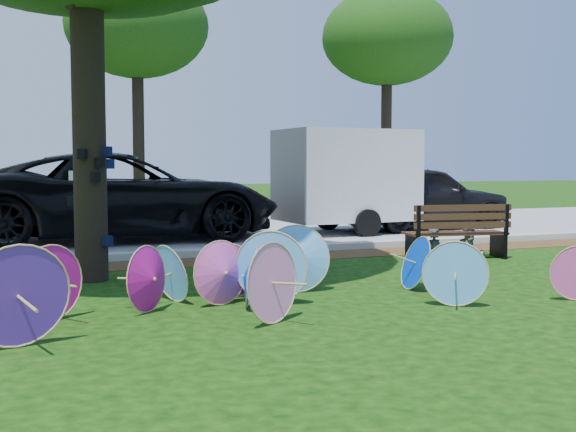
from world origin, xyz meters
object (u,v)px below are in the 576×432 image
at_px(cargo_trailer, 347,175).
at_px(person_right, 471,224).
at_px(person_left, 435,229).
at_px(black_van, 122,197).
at_px(parasol_pile, 259,274).
at_px(dark_pickup, 420,197).
at_px(park_bench, 455,231).

height_order(cargo_trailer, person_right, cargo_trailer).
bearing_deg(person_left, person_right, -21.53).
bearing_deg(black_van, parasol_pile, -177.26).
height_order(dark_pickup, person_right, dark_pickup).
bearing_deg(person_left, black_van, 110.03).
xyz_separation_m(black_van, person_left, (4.34, -4.90, -0.39)).
distance_m(park_bench, person_right, 0.37).
bearing_deg(dark_pickup, cargo_trailer, 93.73).
relative_size(person_left, person_right, 0.92).
relative_size(parasol_pile, person_left, 6.79).
xyz_separation_m(park_bench, person_left, (-0.35, 0.05, 0.06)).
bearing_deg(person_left, park_bench, -29.66).
relative_size(cargo_trailer, park_bench, 1.68).
relative_size(parasol_pile, park_bench, 3.98).
xyz_separation_m(parasol_pile, person_left, (4.08, 2.76, 0.12)).
xyz_separation_m(cargo_trailer, park_bench, (-0.26, -4.54, -0.86)).
bearing_deg(cargo_trailer, black_van, 172.97).
bearing_deg(park_bench, person_left, -177.92).
xyz_separation_m(cargo_trailer, person_left, (-0.61, -4.49, -0.81)).
height_order(cargo_trailer, park_bench, cargo_trailer).
bearing_deg(parasol_pile, park_bench, 31.46).
bearing_deg(dark_pickup, person_left, 145.75).
bearing_deg(person_left, dark_pickup, 38.72).
distance_m(parasol_pile, park_bench, 5.19).
bearing_deg(person_right, cargo_trailer, 96.91).
xyz_separation_m(dark_pickup, cargo_trailer, (-2.13, -0.31, 0.54)).
bearing_deg(person_right, parasol_pile, -144.28).
relative_size(parasol_pile, cargo_trailer, 2.38).
relative_size(black_van, person_right, 5.83).
height_order(park_bench, person_right, person_right).
bearing_deg(parasol_pile, person_right, 30.01).
relative_size(dark_pickup, cargo_trailer, 1.56).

